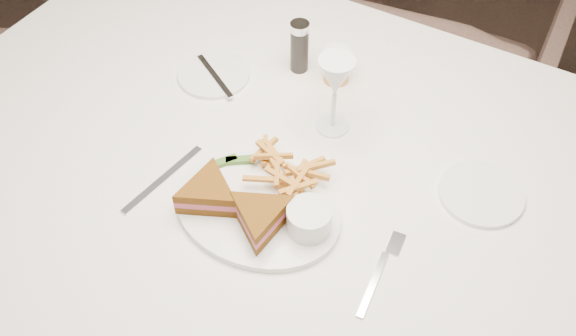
% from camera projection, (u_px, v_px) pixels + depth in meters
% --- Properties ---
extents(ground, '(5.00, 5.00, 0.00)m').
position_uv_depth(ground, '(253.00, 311.00, 1.88)').
color(ground, black).
rests_on(ground, ground).
extents(table, '(1.67, 1.14, 0.75)m').
position_uv_depth(table, '(298.00, 270.00, 1.53)').
color(table, white).
rests_on(table, ground).
extents(chair_far, '(0.71, 0.67, 0.71)m').
position_uv_depth(chair_far, '(441.00, 54.00, 2.09)').
color(chair_far, '#4A352E').
rests_on(chair_far, ground).
extents(table_setting, '(0.78, 0.63, 0.18)m').
position_uv_depth(table_setting, '(281.00, 164.00, 1.21)').
color(table_setting, white).
rests_on(table_setting, table).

